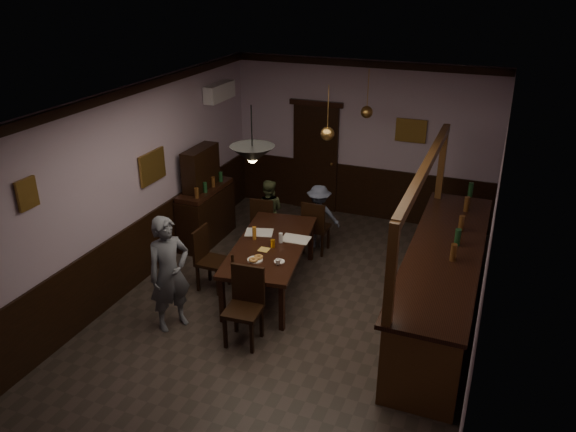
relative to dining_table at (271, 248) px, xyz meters
The scene contains 31 objects.
room 1.25m from the dining_table, 57.67° to the right, with size 5.01×8.01×3.01m.
dining_table is the anchor object (origin of this frame).
chair_far_left 1.36m from the dining_table, 118.26° to the left, with size 0.45×0.45×0.94m.
chair_far_right 1.36m from the dining_table, 79.66° to the left, with size 0.42×0.42×0.95m.
chair_near 1.32m from the dining_table, 81.09° to the right, with size 0.48×0.48×1.03m.
chair_side 0.96m from the dining_table, 160.02° to the right, with size 0.43×0.43×0.97m.
person_standing 1.64m from the dining_table, 121.40° to the right, with size 0.59×0.39×1.61m, color #565963.
person_seated_left 1.62m from the dining_table, 114.82° to the left, with size 0.56×0.44×1.15m, color #4D5634.
person_seated_right 1.62m from the dining_table, 82.44° to the left, with size 0.73×0.42×1.13m, color slate.
newspaper_left 0.43m from the dining_table, 137.93° to the left, with size 0.42×0.30×0.01m, color silver.
newspaper_right 0.41m from the dining_table, 43.67° to the left, with size 0.42×0.30×0.01m, color silver.
napkin 0.22m from the dining_table, 93.61° to the right, with size 0.15×0.15×0.00m, color #DEB651.
saucer 0.58m from the dining_table, 54.15° to the right, with size 0.15×0.15×0.01m, color white.
coffee_cup 0.66m from the dining_table, 57.50° to the right, with size 0.08×0.08×0.07m, color white.
pastry_plate 0.55m from the dining_table, 89.94° to the right, with size 0.22×0.22×0.01m, color white.
pastry_ring_a 0.61m from the dining_table, 89.98° to the right, with size 0.13×0.13×0.04m, color #C68C47.
pastry_ring_b 0.51m from the dining_table, 86.19° to the right, with size 0.13×0.13×0.04m, color #C68C47.
soda_can 0.17m from the dining_table, 49.56° to the right, with size 0.07×0.07×0.12m, color orange.
beer_glass 0.33m from the dining_table, 169.33° to the left, with size 0.06×0.06×0.20m, color #BF721E.
water_glass 0.21m from the dining_table, 38.31° to the left, with size 0.06×0.06×0.15m, color silver.
pepper_mill 0.80m from the dining_table, 108.00° to the right, with size 0.04×0.04×0.14m, color black.
sideboard 2.01m from the dining_table, 147.90° to the left, with size 0.46×1.30×1.72m.
bar_counter 2.50m from the dining_table, ahead, with size 0.94×4.05×2.27m.
door_back 3.20m from the dining_table, 97.15° to the left, with size 0.90×0.06×2.10m, color black.
ac_unit 3.32m from the dining_table, 131.73° to the left, with size 0.20×0.85×0.30m.
picture_left_small 3.42m from the dining_table, 129.20° to the right, with size 0.04×0.28×0.36m.
picture_left_large 2.20m from the dining_table, behind, with size 0.04×0.62×0.48m.
picture_back 3.64m from the dining_table, 66.05° to the left, with size 0.55×0.04×0.42m.
pendant_iron 1.88m from the dining_table, 81.37° to the right, with size 0.56×0.56×0.73m.
pendant_brass_mid 1.87m from the dining_table, 49.98° to the left, with size 0.20×0.20×0.81m.
pendant_brass_far 2.85m from the dining_table, 69.96° to the left, with size 0.20×0.20×0.81m.
Camera 1 is at (2.47, -5.99, 4.52)m, focal length 35.00 mm.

